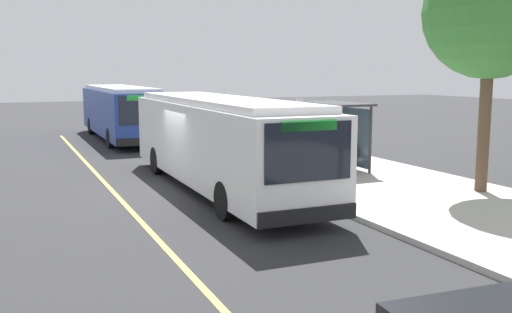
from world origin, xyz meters
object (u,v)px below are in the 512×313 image
waiting_bench (338,155)px  pedestrian_commuter (257,140)px  transit_bus_second (120,111)px  route_sign_post (299,129)px  transit_bus_main (219,140)px

waiting_bench → pedestrian_commuter: size_ratio=0.95×
waiting_bench → transit_bus_second: bearing=-158.3°
route_sign_post → pedestrian_commuter: (-4.42, 0.49, -0.84)m
transit_bus_main → pedestrian_commuter: transit_bus_main is taller
transit_bus_main → transit_bus_second: bearing=-178.9°
pedestrian_commuter → transit_bus_main: bearing=-40.2°
transit_bus_main → waiting_bench: size_ratio=7.53×
transit_bus_main → transit_bus_second: size_ratio=1.01×
waiting_bench → route_sign_post: (2.48, -3.00, 1.32)m
transit_bus_main → waiting_bench: bearing=104.2°
transit_bus_second → transit_bus_main: bearing=1.1°
route_sign_post → pedestrian_commuter: route_sign_post is taller
transit_bus_second → waiting_bench: 15.08m
pedestrian_commuter → route_sign_post: bearing=-6.3°
transit_bus_second → route_sign_post: 16.66m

